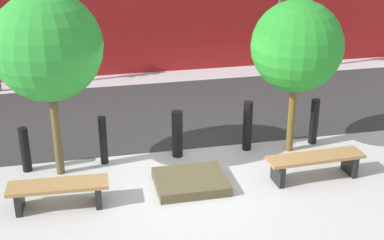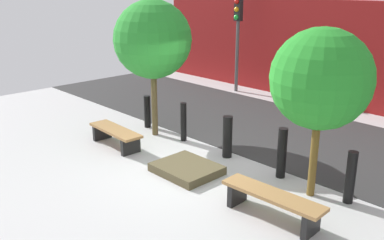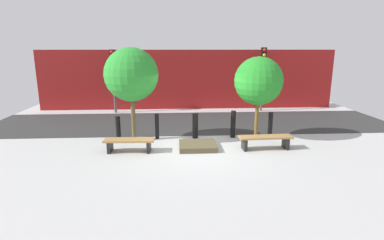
{
  "view_description": "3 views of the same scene",
  "coord_description": "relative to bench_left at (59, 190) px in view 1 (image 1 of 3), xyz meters",
  "views": [
    {
      "loc": [
        -1.76,
        -8.23,
        4.76
      ],
      "look_at": [
        0.09,
        0.18,
        1.16
      ],
      "focal_mm": 50.0,
      "sensor_mm": 36.0,
      "label": 1
    },
    {
      "loc": [
        5.89,
        -5.53,
        3.71
      ],
      "look_at": [
        -0.14,
        0.19,
        1.04
      ],
      "focal_mm": 40.0,
      "sensor_mm": 36.0,
      "label": 2
    },
    {
      "loc": [
        -0.75,
        -9.74,
        3.34
      ],
      "look_at": [
        -0.2,
        -0.17,
        1.02
      ],
      "focal_mm": 28.0,
      "sensor_mm": 36.0,
      "label": 3
    }
  ],
  "objects": [
    {
      "name": "planter_bed",
      "position": [
        2.27,
        0.2,
        -0.22
      ],
      "size": [
        1.25,
        1.05,
        0.17
      ],
      "primitive_type": "cube",
      "color": "brown",
      "rests_on": "ground"
    },
    {
      "name": "bench_right",
      "position": [
        4.53,
        0.0,
        0.02
      ],
      "size": [
        1.81,
        0.51,
        0.46
      ],
      "rotation": [
        0.0,
        0.0,
        0.04
      ],
      "color": "black",
      "rests_on": "ground"
    },
    {
      "name": "road_strip",
      "position": [
        2.27,
        3.8,
        -0.3
      ],
      "size": [
        18.0,
        4.25,
        0.01
      ],
      "primitive_type": "cube",
      "color": "#2F2F2F",
      "rests_on": "ground"
    },
    {
      "name": "bollard_far_right",
      "position": [
        5.14,
        1.43,
        0.17
      ],
      "size": [
        0.17,
        0.17,
        0.96
      ],
      "primitive_type": "cylinder",
      "color": "black",
      "rests_on": "ground"
    },
    {
      "name": "tree_behind_left_bench",
      "position": [
        -0.0,
        1.2,
        2.1
      ],
      "size": [
        1.89,
        1.89,
        3.37
      ],
      "color": "brown",
      "rests_on": "ground"
    },
    {
      "name": "ground_plane",
      "position": [
        2.27,
        0.29,
        -0.31
      ],
      "size": [
        18.0,
        18.0,
        0.0
      ],
      "primitive_type": "plane",
      "color": "#B5B5B5"
    },
    {
      "name": "bench_left",
      "position": [
        0.0,
        0.0,
        0.0
      ],
      "size": [
        1.65,
        0.54,
        0.43
      ],
      "rotation": [
        0.0,
        0.0,
        -0.04
      ],
      "color": "black",
      "rests_on": "ground"
    },
    {
      "name": "tree_behind_right_bench",
      "position": [
        4.53,
        1.2,
        1.85
      ],
      "size": [
        1.75,
        1.75,
        3.04
      ],
      "color": "brown",
      "rests_on": "ground"
    },
    {
      "name": "bollard_far_left",
      "position": [
        -0.61,
        1.43,
        0.13
      ],
      "size": [
        0.18,
        0.18,
        0.87
      ],
      "primitive_type": "cylinder",
      "color": "black",
      "rests_on": "ground"
    },
    {
      "name": "bollard_left",
      "position": [
        0.83,
        1.43,
        0.17
      ],
      "size": [
        0.15,
        0.15,
        0.96
      ],
      "primitive_type": "cylinder",
      "color": "black",
      "rests_on": "ground"
    },
    {
      "name": "bollard_center",
      "position": [
        2.27,
        1.43,
        0.17
      ],
      "size": [
        0.21,
        0.21,
        0.95
      ],
      "primitive_type": "cylinder",
      "color": "black",
      "rests_on": "ground"
    },
    {
      "name": "building_facade",
      "position": [
        2.27,
        7.23,
        1.31
      ],
      "size": [
        16.2,
        0.5,
        3.23
      ],
      "primitive_type": "cube",
      "color": "maroon",
      "rests_on": "ground"
    },
    {
      "name": "bollard_right",
      "position": [
        3.7,
        1.43,
        0.21
      ],
      "size": [
        0.19,
        0.19,
        1.03
      ],
      "primitive_type": "cylinder",
      "color": "black",
      "rests_on": "ground"
    }
  ]
}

